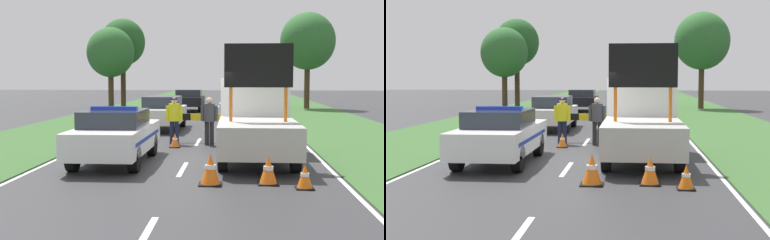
# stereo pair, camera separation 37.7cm
# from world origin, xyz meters

# --- Properties ---
(ground_plane) EXTENTS (160.00, 160.00, 0.00)m
(ground_plane) POSITION_xyz_m (0.00, 0.00, 0.00)
(ground_plane) COLOR #333335
(lane_markings) EXTENTS (7.67, 72.01, 0.01)m
(lane_markings) POSITION_xyz_m (0.00, 15.95, 0.00)
(lane_markings) COLOR silver
(lane_markings) RESTS_ON ground
(grass_verge_left) EXTENTS (4.86, 120.00, 0.03)m
(grass_verge_left) POSITION_xyz_m (-6.32, 20.00, 0.01)
(grass_verge_left) COLOR #38602D
(grass_verge_left) RESTS_ON ground
(grass_verge_right) EXTENTS (4.86, 120.00, 0.03)m
(grass_verge_right) POSITION_xyz_m (6.32, 20.00, 0.01)
(grass_verge_right) COLOR #38602D
(grass_verge_right) RESTS_ON ground
(police_car) EXTENTS (1.82, 4.69, 1.58)m
(police_car) POSITION_xyz_m (-1.94, -0.64, 0.78)
(police_car) COLOR white
(police_car) RESTS_ON ground
(work_truck) EXTENTS (2.06, 5.56, 3.25)m
(work_truck) POSITION_xyz_m (1.94, 0.53, 1.11)
(work_truck) COLOR white
(work_truck) RESTS_ON ground
(road_barrier) EXTENTS (2.76, 0.08, 1.04)m
(road_barrier) POSITION_xyz_m (0.19, 4.31, 0.85)
(road_barrier) COLOR black
(road_barrier) RESTS_ON ground
(police_officer) EXTENTS (0.59, 0.38, 1.65)m
(police_officer) POSITION_xyz_m (-0.80, 3.59, 0.98)
(police_officer) COLOR #191E38
(police_officer) RESTS_ON ground
(pedestrian_civilian) EXTENTS (0.60, 0.38, 1.67)m
(pedestrian_civilian) POSITION_xyz_m (0.45, 3.39, 0.98)
(pedestrian_civilian) COLOR #232326
(pedestrian_civilian) RESTS_ON ground
(traffic_cone_near_police) EXTENTS (0.51, 0.51, 0.70)m
(traffic_cone_near_police) POSITION_xyz_m (0.80, -3.45, 0.35)
(traffic_cone_near_police) COLOR black
(traffic_cone_near_police) RESTS_ON ground
(traffic_cone_centre_front) EXTENTS (0.35, 0.35, 0.49)m
(traffic_cone_centre_front) POSITION_xyz_m (-0.68, 2.70, 0.24)
(traffic_cone_centre_front) COLOR black
(traffic_cone_centre_front) RESTS_ON ground
(traffic_cone_near_truck) EXTENTS (0.47, 0.47, 0.65)m
(traffic_cone_near_truck) POSITION_xyz_m (-2.45, 3.62, 0.32)
(traffic_cone_near_truck) COLOR black
(traffic_cone_near_truck) RESTS_ON ground
(traffic_cone_behind_barrier) EXTENTS (0.46, 0.46, 0.64)m
(traffic_cone_behind_barrier) POSITION_xyz_m (2.08, -3.29, 0.32)
(traffic_cone_behind_barrier) COLOR black
(traffic_cone_behind_barrier) RESTS_ON ground
(traffic_cone_lane_edge) EXTENTS (0.38, 0.38, 0.54)m
(traffic_cone_lane_edge) POSITION_xyz_m (2.82, -3.72, 0.26)
(traffic_cone_lane_edge) COLOR black
(traffic_cone_lane_edge) RESTS_ON ground
(queued_car_van_white) EXTENTS (1.75, 4.59, 1.51)m
(queued_car_van_white) POSITION_xyz_m (-1.90, 8.73, 0.79)
(queued_car_van_white) COLOR silver
(queued_car_van_white) RESTS_ON ground
(queued_car_hatch_blue) EXTENTS (1.88, 4.22, 1.44)m
(queued_car_hatch_blue) POSITION_xyz_m (1.78, 15.16, 0.76)
(queued_car_hatch_blue) COLOR navy
(queued_car_hatch_blue) RESTS_ON ground
(queued_car_sedan_black) EXTENTS (1.93, 4.28, 1.49)m
(queued_car_sedan_black) POSITION_xyz_m (-1.84, 21.97, 0.80)
(queued_car_sedan_black) COLOR black
(queued_car_sedan_black) RESTS_ON ground
(queued_car_sedan_silver) EXTENTS (1.87, 3.93, 1.50)m
(queued_car_sedan_silver) POSITION_xyz_m (2.19, 28.45, 0.78)
(queued_car_sedan_silver) COLOR #B2B2B7
(queued_car_sedan_silver) RESTS_ON ground
(roadside_tree_near_left) EXTENTS (3.34, 3.34, 5.85)m
(roadside_tree_near_left) POSITION_xyz_m (-7.40, 22.11, 4.07)
(roadside_tree_near_left) COLOR #42301E
(roadside_tree_near_left) RESTS_ON ground
(roadside_tree_near_right) EXTENTS (3.30, 3.30, 6.67)m
(roadside_tree_near_right) POSITION_xyz_m (-6.97, 24.28, 4.89)
(roadside_tree_near_right) COLOR #42301E
(roadside_tree_near_right) RESTS_ON ground
(roadside_tree_mid_left) EXTENTS (4.03, 4.03, 7.12)m
(roadside_tree_mid_left) POSITION_xyz_m (6.65, 25.13, 4.98)
(roadside_tree_mid_left) COLOR #42301E
(roadside_tree_mid_left) RESTS_ON ground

